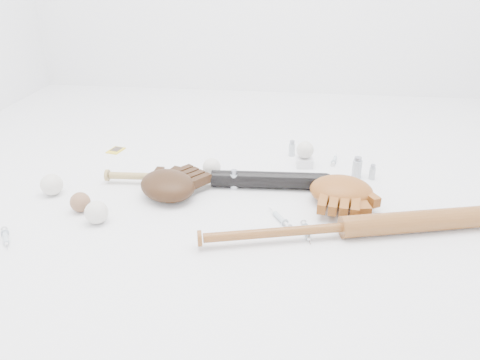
# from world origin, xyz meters

# --- Properties ---
(bat_dark) EXTENTS (0.92, 0.12, 0.07)m
(bat_dark) POSITION_xyz_m (-0.10, 0.11, 0.03)
(bat_dark) COLOR black
(bat_dark) RESTS_ON ground
(bat_wood) EXTENTS (0.98, 0.33, 0.07)m
(bat_wood) POSITION_xyz_m (0.38, -0.20, 0.04)
(bat_wood) COLOR brown
(bat_wood) RESTS_ON ground
(glove_dark) EXTENTS (0.38, 0.38, 0.10)m
(glove_dark) POSITION_xyz_m (-0.26, -0.00, 0.05)
(glove_dark) COLOR #331D0E
(glove_dark) RESTS_ON ground
(glove_tan) EXTENTS (0.31, 0.31, 0.10)m
(glove_tan) POSITION_xyz_m (0.38, 0.03, 0.05)
(glove_tan) COLOR brown
(glove_tan) RESTS_ON ground
(trading_card) EXTENTS (0.07, 0.09, 0.00)m
(trading_card) POSITION_xyz_m (-0.62, 0.41, 0.00)
(trading_card) COLOR gold
(trading_card) RESTS_ON ground
(pedestal) EXTENTS (0.08, 0.08, 0.04)m
(pedestal) POSITION_xyz_m (0.25, 0.34, 0.02)
(pedestal) COLOR white
(pedestal) RESTS_ON ground
(baseball_on_pedestal) EXTENTS (0.07, 0.07, 0.07)m
(baseball_on_pedestal) POSITION_xyz_m (0.25, 0.34, 0.08)
(baseball_on_pedestal) COLOR silver
(baseball_on_pedestal) RESTS_ON pedestal
(baseball_left) EXTENTS (0.08, 0.08, 0.08)m
(baseball_left) POSITION_xyz_m (-0.70, -0.04, 0.04)
(baseball_left) COLOR silver
(baseball_left) RESTS_ON ground
(baseball_upper) EXTENTS (0.07, 0.07, 0.07)m
(baseball_upper) POSITION_xyz_m (-0.13, 0.20, 0.04)
(baseball_upper) COLOR silver
(baseball_upper) RESTS_ON ground
(baseball_mid) EXTENTS (0.08, 0.08, 0.08)m
(baseball_mid) POSITION_xyz_m (-0.45, -0.21, 0.04)
(baseball_mid) COLOR silver
(baseball_mid) RESTS_ON ground
(baseball_aged) EXTENTS (0.07, 0.07, 0.07)m
(baseball_aged) POSITION_xyz_m (-0.54, -0.14, 0.04)
(baseball_aged) COLOR brown
(baseball_aged) RESTS_ON ground
(syringe_0) EXTENTS (0.11, 0.14, 0.02)m
(syringe_0) POSITION_xyz_m (-0.70, -0.36, 0.01)
(syringe_0) COLOR #ADBCC6
(syringe_0) RESTS_ON ground
(syringe_1) EXTENTS (0.11, 0.15, 0.02)m
(syringe_1) POSITION_xyz_m (0.17, -0.12, 0.01)
(syringe_1) COLOR #ADBCC6
(syringe_1) RESTS_ON ground
(syringe_2) EXTENTS (0.05, 0.14, 0.02)m
(syringe_2) POSITION_xyz_m (0.38, 0.41, 0.01)
(syringe_2) COLOR #ADBCC6
(syringe_2) RESTS_ON ground
(syringe_3) EXTENTS (0.05, 0.15, 0.02)m
(syringe_3) POSITION_xyz_m (0.26, -0.20, 0.01)
(syringe_3) COLOR #ADBCC6
(syringe_3) RESTS_ON ground
(vial_0) EXTENTS (0.03, 0.03, 0.07)m
(vial_0) POSITION_xyz_m (0.19, 0.45, 0.04)
(vial_0) COLOR #ABB4BC
(vial_0) RESTS_ON ground
(vial_1) EXTENTS (0.03, 0.03, 0.06)m
(vial_1) POSITION_xyz_m (0.52, 0.25, 0.03)
(vial_1) COLOR #ABB4BC
(vial_1) RESTS_ON ground
(vial_2) EXTENTS (0.03, 0.03, 0.08)m
(vial_2) POSITION_xyz_m (-0.02, 0.10, 0.04)
(vial_2) COLOR #ABB4BC
(vial_2) RESTS_ON ground
(vial_3) EXTENTS (0.04, 0.04, 0.09)m
(vial_3) POSITION_xyz_m (0.46, 0.26, 0.04)
(vial_3) COLOR #ABB4BC
(vial_3) RESTS_ON ground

